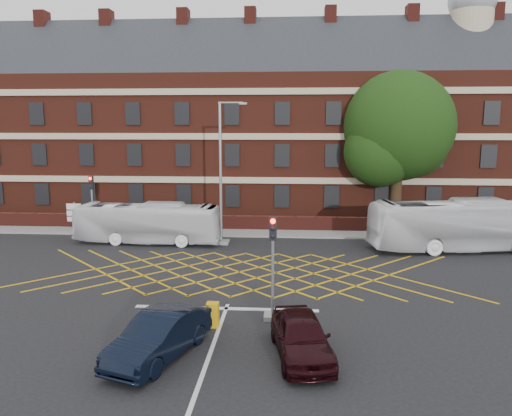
# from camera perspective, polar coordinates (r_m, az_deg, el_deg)

# --- Properties ---
(ground) EXTENTS (120.00, 120.00, 0.00)m
(ground) POSITION_cam_1_polar(r_m,az_deg,el_deg) (25.37, -2.39, -8.62)
(ground) COLOR black
(ground) RESTS_ON ground
(victorian_building) EXTENTS (51.00, 12.17, 20.40)m
(victorian_building) POSITION_cam_1_polar(r_m,az_deg,el_deg) (46.04, 0.95, 9.38)
(victorian_building) COLOR #532015
(victorian_building) RESTS_ON ground
(boundary_wall) EXTENTS (56.00, 0.50, 1.10)m
(boundary_wall) POSITION_cam_1_polar(r_m,az_deg,el_deg) (37.79, -0.19, -1.74)
(boundary_wall) COLOR #511B15
(boundary_wall) RESTS_ON ground
(far_pavement) EXTENTS (60.00, 3.00, 0.12)m
(far_pavement) POSITION_cam_1_polar(r_m,az_deg,el_deg) (36.91, -0.31, -2.78)
(far_pavement) COLOR slate
(far_pavement) RESTS_ON ground
(box_junction_hatching) EXTENTS (8.22, 8.22, 0.02)m
(box_junction_hatching) POSITION_cam_1_polar(r_m,az_deg,el_deg) (27.27, -1.92, -7.31)
(box_junction_hatching) COLOR #CC990C
(box_junction_hatching) RESTS_ON ground
(stop_line) EXTENTS (8.00, 0.30, 0.02)m
(stop_line) POSITION_cam_1_polar(r_m,az_deg,el_deg) (22.09, -3.42, -11.39)
(stop_line) COLOR silver
(stop_line) RESTS_ON ground
(centre_line) EXTENTS (0.15, 14.00, 0.02)m
(centre_line) POSITION_cam_1_polar(r_m,az_deg,el_deg) (16.25, -6.57, -19.49)
(centre_line) COLOR silver
(centre_line) RESTS_ON ground
(bus_left) EXTENTS (9.94, 2.83, 2.74)m
(bus_left) POSITION_cam_1_polar(r_m,az_deg,el_deg) (34.38, -12.25, -1.68)
(bus_left) COLOR white
(bus_left) RESTS_ON ground
(bus_right) EXTENTS (11.97, 4.27, 3.26)m
(bus_right) POSITION_cam_1_polar(r_m,az_deg,el_deg) (34.13, 22.51, -1.82)
(bus_right) COLOR silver
(bus_right) RESTS_ON ground
(car_navy) EXTENTS (3.03, 4.93, 1.53)m
(car_navy) POSITION_cam_1_polar(r_m,az_deg,el_deg) (17.83, -11.01, -14.17)
(car_navy) COLOR black
(car_navy) RESTS_ON ground
(car_maroon) EXTENTS (2.47, 4.64, 1.50)m
(car_maroon) POSITION_cam_1_polar(r_m,az_deg,el_deg) (17.65, 5.20, -14.34)
(car_maroon) COLOR black
(car_maroon) RESTS_ON ground
(deciduous_tree) EXTENTS (8.48, 8.47, 12.05)m
(deciduous_tree) POSITION_cam_1_polar(r_m,az_deg,el_deg) (40.48, 15.90, 8.16)
(deciduous_tree) COLOR black
(deciduous_tree) RESTS_ON ground
(traffic_light_near) EXTENTS (0.70, 0.70, 4.27)m
(traffic_light_near) POSITION_cam_1_polar(r_m,az_deg,el_deg) (20.38, 1.92, -7.96)
(traffic_light_near) COLOR slate
(traffic_light_near) RESTS_ON ground
(traffic_light_far) EXTENTS (0.70, 0.70, 4.27)m
(traffic_light_far) POSITION_cam_1_polar(r_m,az_deg,el_deg) (37.96, -18.17, -0.30)
(traffic_light_far) COLOR slate
(traffic_light_far) RESTS_ON ground
(street_lamp) EXTENTS (2.25, 1.00, 9.36)m
(street_lamp) POSITION_cam_1_polar(r_m,az_deg,el_deg) (33.14, -3.93, 1.41)
(street_lamp) COLOR slate
(street_lamp) RESTS_ON ground
(direction_signs) EXTENTS (1.10, 0.16, 2.20)m
(direction_signs) POSITION_cam_1_polar(r_m,az_deg,el_deg) (39.58, -20.06, -0.58)
(direction_signs) COLOR gray
(direction_signs) RESTS_ON ground
(utility_cabinet) EXTENTS (0.48, 0.43, 0.97)m
(utility_cabinet) POSITION_cam_1_polar(r_m,az_deg,el_deg) (20.16, -4.98, -12.05)
(utility_cabinet) COLOR #D59E0C
(utility_cabinet) RESTS_ON ground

